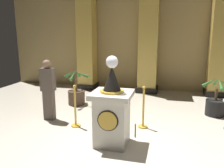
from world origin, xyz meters
The scene contains 12 objects.
ground_plane centered at (0.00, 0.00, 0.00)m, with size 12.34×12.34×0.00m, color beige.
back_wall centered at (0.00, 5.25, 2.04)m, with size 12.34×0.16×4.07m, color tan.
pedestal_clock centered at (-0.26, 0.03, 0.72)m, with size 0.82×0.82×1.87m.
stanchion_near centered at (0.28, 1.06, 0.37)m, with size 0.24×0.24×1.06m.
stanchion_far centered at (-1.38, 0.71, 0.38)m, with size 0.24×0.24×1.08m.
velvet_rope centered at (-0.55, 0.88, 0.79)m, with size 1.04×1.02×0.22m.
column_left centered at (-2.55, 4.77, 1.94)m, with size 0.81×0.81×3.91m.
column_right centered at (2.55, 4.77, 1.94)m, with size 0.75×0.75×3.91m.
column_centre_rear centered at (0.00, 4.77, 1.94)m, with size 0.87×0.87×3.91m.
potted_palm_left centered at (-2.08, 2.43, 0.32)m, with size 0.86×0.84×1.18m.
potted_palm_right centered at (2.17, 2.43, 0.32)m, with size 0.82×0.81×1.12m.
bystander_guest centered at (-2.25, 0.98, 0.86)m, with size 0.36×0.23×1.63m.
Camera 1 is at (0.85, -4.32, 2.29)m, focal length 36.62 mm.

